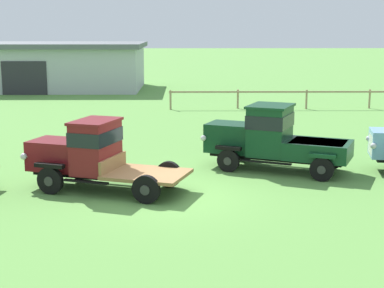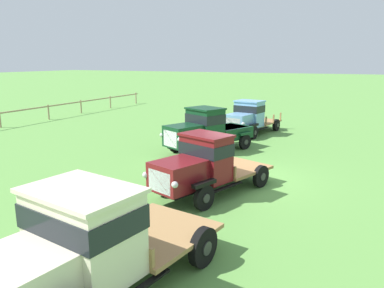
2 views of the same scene
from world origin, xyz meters
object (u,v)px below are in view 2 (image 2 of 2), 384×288
Objects in this scene: vintage_truck_foreground_near at (75,248)px; vintage_truck_midrow_center at (207,130)px; vintage_truck_second_in_line at (202,165)px; vintage_truck_far_side at (248,117)px.

vintage_truck_foreground_near is 1.14× the size of vintage_truck_midrow_center.
vintage_truck_midrow_center is at bearing 22.05° from vintage_truck_second_in_line.
vintage_truck_midrow_center is (5.82, 2.36, 0.03)m from vintage_truck_second_in_line.
vintage_truck_far_side is (10.90, 1.82, -0.00)m from vintage_truck_second_in_line.
vintage_truck_midrow_center is at bearing 12.55° from vintage_truck_foreground_near.
vintage_truck_foreground_near reaches higher than vintage_truck_second_in_line.
vintage_truck_far_side is at bearing 7.17° from vintage_truck_foreground_near.
vintage_truck_second_in_line is 0.99× the size of vintage_truck_far_side.
vintage_truck_foreground_near reaches higher than vintage_truck_far_side.
vintage_truck_second_in_line is at bearing -157.95° from vintage_truck_midrow_center.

